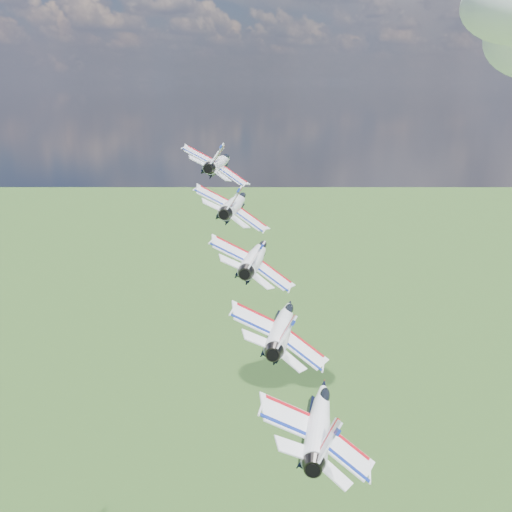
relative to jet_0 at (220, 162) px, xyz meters
The scene contains 5 objects.
jet_0 is the anchor object (origin of this frame).
jet_1 11.28m from the jet_0, 44.85° to the right, with size 9.42×13.94×4.16m, color white, non-canonical shape.
jet_2 22.57m from the jet_0, 44.85° to the right, with size 9.42×13.94×4.16m, color white, non-canonical shape.
jet_3 33.85m from the jet_0, 44.85° to the right, with size 9.42×13.94×4.16m, color white, non-canonical shape.
jet_4 45.14m from the jet_0, 44.85° to the right, with size 9.42×13.94×4.16m, color white, non-canonical shape.
Camera 1 is at (32.65, -34.11, 157.48)m, focal length 45.00 mm.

